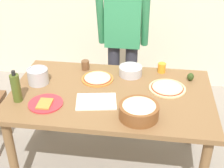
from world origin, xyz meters
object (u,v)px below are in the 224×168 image
object	(u,v)px
plate_with_slice	(46,104)
person_cook	(123,36)
dining_table	(111,102)
pizza_raw_on_board	(167,88)
pizza_cooked_on_tray	(97,79)
steel_pot	(38,76)
cup_orange	(162,68)
avocado	(191,77)
cup_small_brown	(85,65)
popcorn_bowl	(139,110)
cutting_board_white	(96,101)
mixing_bowl_steel	(131,71)
olive_oil_bottle	(16,88)

from	to	relation	value
plate_with_slice	person_cook	bearing A→B (deg)	64.51
dining_table	pizza_raw_on_board	xyz separation A→B (m)	(0.44, 0.12, 0.10)
pizza_cooked_on_tray	steel_pot	distance (m)	0.49
person_cook	steel_pot	size ratio (longest dim) A/B	9.34
person_cook	cup_orange	world-z (taller)	person_cook
dining_table	plate_with_slice	bearing A→B (deg)	-153.29
pizza_raw_on_board	cup_orange	distance (m)	0.29
steel_pot	avocado	size ratio (longest dim) A/B	2.48
avocado	dining_table	bearing A→B (deg)	-155.87
person_cook	pizza_raw_on_board	world-z (taller)	person_cook
cup_orange	cup_small_brown	xyz separation A→B (m)	(-0.68, -0.04, 0.00)
pizza_raw_on_board	cup_orange	world-z (taller)	cup_orange
pizza_cooked_on_tray	popcorn_bowl	distance (m)	0.62
popcorn_bowl	cup_orange	distance (m)	0.72
dining_table	cutting_board_white	size ratio (longest dim) A/B	5.33
cutting_board_white	cup_orange	bearing A→B (deg)	48.73
cup_small_brown	avocado	distance (m)	0.92
pizza_raw_on_board	mixing_bowl_steel	bearing A→B (deg)	148.17
pizza_cooked_on_tray	steel_pot	xyz separation A→B (m)	(-0.48, -0.12, 0.06)
cup_small_brown	cup_orange	bearing A→B (deg)	3.61
steel_pot	cup_orange	world-z (taller)	steel_pot
pizza_cooked_on_tray	popcorn_bowl	world-z (taller)	popcorn_bowl
pizza_raw_on_board	plate_with_slice	size ratio (longest dim) A/B	1.14
person_cook	plate_with_slice	size ratio (longest dim) A/B	6.23
pizza_cooked_on_tray	mixing_bowl_steel	distance (m)	0.30
avocado	cup_orange	bearing A→B (deg)	153.79
popcorn_bowl	dining_table	bearing A→B (deg)	128.75
pizza_raw_on_board	steel_pot	bearing A→B (deg)	-177.41
dining_table	mixing_bowl_steel	size ratio (longest dim) A/B	8.00
plate_with_slice	cup_orange	size ratio (longest dim) A/B	3.06
steel_pot	cup_orange	xyz separation A→B (m)	(1.01, 0.33, -0.02)
pizza_raw_on_board	popcorn_bowl	distance (m)	0.46
pizza_raw_on_board	cup_orange	size ratio (longest dim) A/B	3.49
steel_pot	olive_oil_bottle	bearing A→B (deg)	-103.09
person_cook	pizza_raw_on_board	distance (m)	0.79
cup_orange	olive_oil_bottle	bearing A→B (deg)	-150.36
cup_small_brown	avocado	bearing A→B (deg)	-4.72
dining_table	cup_orange	size ratio (longest dim) A/B	18.82
pizza_cooked_on_tray	plate_with_slice	distance (m)	0.53
mixing_bowl_steel	avocado	world-z (taller)	mixing_bowl_steel
olive_oil_bottle	steel_pot	bearing A→B (deg)	76.91
dining_table	pizza_cooked_on_tray	xyz separation A→B (m)	(-0.14, 0.19, 0.10)
mixing_bowl_steel	pizza_raw_on_board	bearing A→B (deg)	-31.83
cup_orange	avocado	bearing A→B (deg)	-26.21
pizza_raw_on_board	cup_small_brown	size ratio (longest dim) A/B	3.49
pizza_cooked_on_tray	cup_orange	distance (m)	0.58
dining_table	olive_oil_bottle	bearing A→B (deg)	-162.95
olive_oil_bottle	cup_small_brown	distance (m)	0.70
mixing_bowl_steel	olive_oil_bottle	distance (m)	0.97
person_cook	plate_with_slice	xyz separation A→B (m)	(-0.47, -0.99, -0.17)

